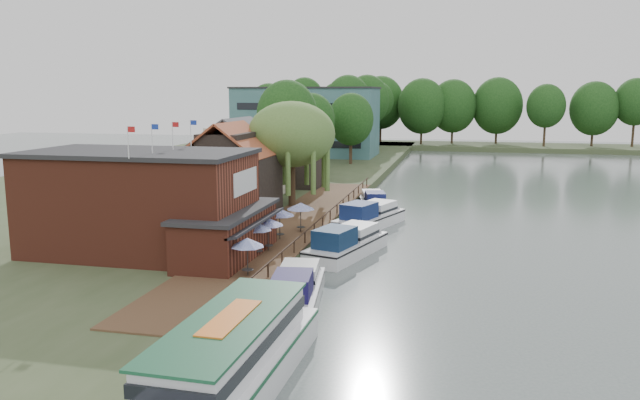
% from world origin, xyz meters
% --- Properties ---
extents(ground, '(260.00, 260.00, 0.00)m').
position_xyz_m(ground, '(0.00, 0.00, 0.00)').
color(ground, '#4F5B57').
rests_on(ground, ground).
extents(land_bank, '(50.00, 140.00, 1.00)m').
position_xyz_m(land_bank, '(-30.00, 35.00, 0.50)').
color(land_bank, '#384728').
rests_on(land_bank, ground).
extents(quay_deck, '(6.00, 50.00, 0.10)m').
position_xyz_m(quay_deck, '(-8.00, 10.00, 1.05)').
color(quay_deck, '#47301E').
rests_on(quay_deck, land_bank).
extents(quay_rail, '(0.20, 49.00, 1.00)m').
position_xyz_m(quay_rail, '(-5.30, 10.50, 1.50)').
color(quay_rail, black).
rests_on(quay_rail, land_bank).
extents(pub, '(20.00, 11.00, 7.30)m').
position_xyz_m(pub, '(-14.00, -1.00, 4.65)').
color(pub, maroon).
rests_on(pub, land_bank).
extents(hotel_block, '(25.40, 12.40, 12.30)m').
position_xyz_m(hotel_block, '(-22.00, 70.00, 7.15)').
color(hotel_block, '#38666B').
rests_on(hotel_block, land_bank).
extents(cottage_a, '(8.60, 7.60, 8.50)m').
position_xyz_m(cottage_a, '(-15.00, 14.00, 5.25)').
color(cottage_a, black).
rests_on(cottage_a, land_bank).
extents(cottage_b, '(9.60, 8.60, 8.50)m').
position_xyz_m(cottage_b, '(-18.00, 24.00, 5.25)').
color(cottage_b, beige).
rests_on(cottage_b, land_bank).
extents(cottage_c, '(7.60, 7.60, 8.50)m').
position_xyz_m(cottage_c, '(-14.00, 33.00, 5.25)').
color(cottage_c, black).
rests_on(cottage_c, land_bank).
extents(willow, '(8.60, 8.60, 10.43)m').
position_xyz_m(willow, '(-10.50, 19.00, 6.21)').
color(willow, '#476B2D').
rests_on(willow, land_bank).
extents(umbrella_0, '(2.12, 2.12, 2.38)m').
position_xyz_m(umbrella_0, '(-6.62, -4.95, 2.29)').
color(umbrella_0, navy).
rests_on(umbrella_0, quay_deck).
extents(umbrella_1, '(2.03, 2.03, 2.38)m').
position_xyz_m(umbrella_1, '(-7.52, -0.41, 2.29)').
color(umbrella_1, navy).
rests_on(umbrella_1, quay_deck).
extents(umbrella_2, '(2.26, 2.26, 2.38)m').
position_xyz_m(umbrella_2, '(-7.29, 1.26, 2.29)').
color(umbrella_2, navy).
rests_on(umbrella_2, quay_deck).
extents(umbrella_3, '(2.33, 2.33, 2.38)m').
position_xyz_m(umbrella_3, '(-7.51, 4.86, 2.29)').
color(umbrella_3, navy).
rests_on(umbrella_3, quay_deck).
extents(umbrella_4, '(2.30, 2.30, 2.38)m').
position_xyz_m(umbrella_4, '(-6.61, 7.74, 2.29)').
color(umbrella_4, navy).
rests_on(umbrella_4, quay_deck).
extents(cruiser_0, '(4.40, 9.89, 2.30)m').
position_xyz_m(cruiser_0, '(-3.19, -6.19, 1.15)').
color(cruiser_0, silver).
rests_on(cruiser_0, ground).
extents(cruiser_1, '(6.01, 10.75, 2.49)m').
position_xyz_m(cruiser_1, '(-2.33, 5.15, 1.25)').
color(cruiser_1, silver).
rests_on(cruiser_1, ground).
extents(cruiser_2, '(6.62, 10.86, 2.52)m').
position_xyz_m(cruiser_2, '(-2.19, 15.75, 1.26)').
color(cruiser_2, white).
rests_on(cruiser_2, ground).
extents(cruiser_3, '(5.00, 9.35, 2.12)m').
position_xyz_m(cruiser_3, '(-3.11, 24.54, 1.06)').
color(cruiser_3, white).
rests_on(cruiser_3, ground).
extents(tour_boat, '(4.49, 14.92, 3.24)m').
position_xyz_m(tour_boat, '(-2.96, -18.03, 1.62)').
color(tour_boat, silver).
rests_on(tour_boat, ground).
extents(swan, '(0.44, 0.44, 0.44)m').
position_xyz_m(swan, '(-3.91, -10.36, 0.22)').
color(swan, white).
rests_on(swan, ground).
extents(bank_tree_0, '(8.12, 8.12, 12.95)m').
position_xyz_m(bank_tree_0, '(-17.11, 40.43, 7.47)').
color(bank_tree_0, '#143811').
rests_on(bank_tree_0, land_bank).
extents(bank_tree_1, '(7.00, 7.00, 11.22)m').
position_xyz_m(bank_tree_1, '(-16.20, 50.22, 6.61)').
color(bank_tree_1, '#143811').
rests_on(bank_tree_1, land_bank).
extents(bank_tree_2, '(7.20, 7.20, 11.23)m').
position_xyz_m(bank_tree_2, '(-11.60, 57.61, 6.62)').
color(bank_tree_2, '#143811').
rests_on(bank_tree_2, land_bank).
extents(bank_tree_3, '(8.65, 8.65, 14.61)m').
position_xyz_m(bank_tree_3, '(-15.88, 78.08, 8.30)').
color(bank_tree_3, '#143811').
rests_on(bank_tree_3, land_bank).
extents(bank_tree_4, '(8.87, 8.87, 14.81)m').
position_xyz_m(bank_tree_4, '(-13.24, 84.59, 8.40)').
color(bank_tree_4, '#143811').
rests_on(bank_tree_4, land_bank).
extents(bank_tree_5, '(6.80, 6.80, 13.53)m').
position_xyz_m(bank_tree_5, '(-12.21, 92.64, 7.77)').
color(bank_tree_5, '#143811').
rests_on(bank_tree_5, land_bank).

